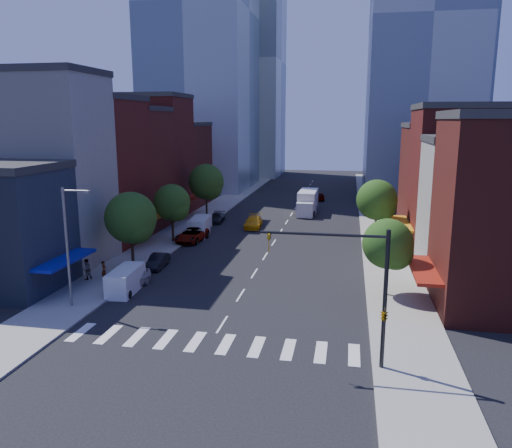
{
  "coord_description": "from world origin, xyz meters",
  "views": [
    {
      "loc": [
        8.28,
        -31.49,
        13.94
      ],
      "look_at": [
        0.43,
        10.5,
        5.0
      ],
      "focal_mm": 35.0,
      "sensor_mm": 36.0,
      "label": 1
    }
  ],
  "objects_px": {
    "parked_car_front": "(130,279)",
    "traffic_car_oncoming": "(301,211)",
    "box_truck": "(308,203)",
    "parked_car_second": "(158,261)",
    "parked_car_third": "(192,235)",
    "parked_car_rear": "(217,218)",
    "traffic_car_far": "(320,197)",
    "cargo_van_near": "(125,281)",
    "pedestrian_far": "(86,269)",
    "cargo_van_far": "(200,227)",
    "taxi": "(253,222)",
    "pedestrian_near": "(104,270)"
  },
  "relations": [
    {
      "from": "parked_car_front",
      "to": "cargo_van_near",
      "type": "relative_size",
      "value": 1.0
    },
    {
      "from": "parked_car_front",
      "to": "cargo_van_far",
      "type": "height_order",
      "value": "cargo_van_far"
    },
    {
      "from": "parked_car_second",
      "to": "pedestrian_near",
      "type": "relative_size",
      "value": 2.31
    },
    {
      "from": "parked_car_front",
      "to": "traffic_car_oncoming",
      "type": "relative_size",
      "value": 1.23
    },
    {
      "from": "cargo_van_near",
      "to": "traffic_car_oncoming",
      "type": "xyz_separation_m",
      "value": [
        10.99,
        36.7,
        -0.34
      ]
    },
    {
      "from": "parked_car_rear",
      "to": "pedestrian_far",
      "type": "relative_size",
      "value": 2.41
    },
    {
      "from": "box_truck",
      "to": "pedestrian_far",
      "type": "bearing_deg",
      "value": -113.4
    },
    {
      "from": "parked_car_front",
      "to": "pedestrian_far",
      "type": "relative_size",
      "value": 2.57
    },
    {
      "from": "parked_car_front",
      "to": "parked_car_rear",
      "type": "distance_m",
      "value": 28.16
    },
    {
      "from": "traffic_car_far",
      "to": "pedestrian_near",
      "type": "xyz_separation_m",
      "value": [
        -15.93,
        -48.77,
        0.33
      ]
    },
    {
      "from": "traffic_car_oncoming",
      "to": "box_truck",
      "type": "height_order",
      "value": "box_truck"
    },
    {
      "from": "parked_car_second",
      "to": "cargo_van_near",
      "type": "bearing_deg",
      "value": -93.11
    },
    {
      "from": "cargo_van_far",
      "to": "traffic_car_oncoming",
      "type": "bearing_deg",
      "value": 49.22
    },
    {
      "from": "cargo_van_near",
      "to": "box_truck",
      "type": "bearing_deg",
      "value": 68.72
    },
    {
      "from": "parked_car_third",
      "to": "parked_car_rear",
      "type": "distance_m",
      "value": 11.17
    },
    {
      "from": "traffic_car_far",
      "to": "pedestrian_far",
      "type": "distance_m",
      "value": 52.03
    },
    {
      "from": "pedestrian_near",
      "to": "pedestrian_far",
      "type": "xyz_separation_m",
      "value": [
        -1.55,
        -0.23,
        0.08
      ]
    },
    {
      "from": "taxi",
      "to": "traffic_car_oncoming",
      "type": "distance_m",
      "value": 11.37
    },
    {
      "from": "parked_car_rear",
      "to": "traffic_car_far",
      "type": "distance_m",
      "value": 25.53
    },
    {
      "from": "traffic_car_oncoming",
      "to": "pedestrian_far",
      "type": "distance_m",
      "value": 37.96
    },
    {
      "from": "traffic_car_far",
      "to": "parked_car_third",
      "type": "bearing_deg",
      "value": 66.49
    },
    {
      "from": "traffic_car_oncoming",
      "to": "parked_car_rear",
      "type": "bearing_deg",
      "value": 33.02
    },
    {
      "from": "parked_car_second",
      "to": "taxi",
      "type": "bearing_deg",
      "value": 70.72
    },
    {
      "from": "parked_car_front",
      "to": "taxi",
      "type": "xyz_separation_m",
      "value": [
        5.61,
        25.78,
        -0.06
      ]
    },
    {
      "from": "cargo_van_near",
      "to": "cargo_van_far",
      "type": "xyz_separation_m",
      "value": [
        0.0,
        21.09,
        0.11
      ]
    },
    {
      "from": "parked_car_third",
      "to": "traffic_car_far",
      "type": "distance_m",
      "value": 35.62
    },
    {
      "from": "taxi",
      "to": "pedestrian_near",
      "type": "height_order",
      "value": "pedestrian_near"
    },
    {
      "from": "parked_car_second",
      "to": "box_truck",
      "type": "bearing_deg",
      "value": 66.0
    },
    {
      "from": "parked_car_rear",
      "to": "taxi",
      "type": "bearing_deg",
      "value": -27.24
    },
    {
      "from": "parked_car_third",
      "to": "pedestrian_far",
      "type": "xyz_separation_m",
      "value": [
        -4.6,
        -15.8,
        0.3
      ]
    },
    {
      "from": "parked_car_front",
      "to": "traffic_car_far",
      "type": "xyz_separation_m",
      "value": [
        12.86,
        50.2,
        -0.14
      ]
    },
    {
      "from": "parked_car_second",
      "to": "pedestrian_far",
      "type": "height_order",
      "value": "pedestrian_far"
    },
    {
      "from": "traffic_car_oncoming",
      "to": "traffic_car_far",
      "type": "relative_size",
      "value": 0.98
    },
    {
      "from": "parked_car_front",
      "to": "cargo_van_near",
      "type": "distance_m",
      "value": 0.92
    },
    {
      "from": "cargo_van_far",
      "to": "taxi",
      "type": "relative_size",
      "value": 1.04
    },
    {
      "from": "parked_car_rear",
      "to": "pedestrian_near",
      "type": "bearing_deg",
      "value": -100.84
    },
    {
      "from": "traffic_car_far",
      "to": "box_truck",
      "type": "height_order",
      "value": "box_truck"
    },
    {
      "from": "parked_car_front",
      "to": "box_truck",
      "type": "height_order",
      "value": "box_truck"
    },
    {
      "from": "parked_car_second",
      "to": "traffic_car_oncoming",
      "type": "height_order",
      "value": "parked_car_second"
    },
    {
      "from": "parked_car_second",
      "to": "box_truck",
      "type": "relative_size",
      "value": 0.46
    },
    {
      "from": "cargo_van_far",
      "to": "traffic_car_far",
      "type": "height_order",
      "value": "cargo_van_far"
    },
    {
      "from": "taxi",
      "to": "box_truck",
      "type": "distance_m",
      "value": 13.02
    },
    {
      "from": "parked_car_front",
      "to": "box_truck",
      "type": "distance_m",
      "value": 39.04
    },
    {
      "from": "parked_car_second",
      "to": "box_truck",
      "type": "height_order",
      "value": "box_truck"
    },
    {
      "from": "cargo_van_near",
      "to": "box_truck",
      "type": "xyz_separation_m",
      "value": [
        11.76,
        38.12,
        0.64
      ]
    },
    {
      "from": "pedestrian_far",
      "to": "parked_car_second",
      "type": "bearing_deg",
      "value": 159.87
    },
    {
      "from": "cargo_van_far",
      "to": "traffic_car_far",
      "type": "relative_size",
      "value": 1.36
    },
    {
      "from": "parked_car_rear",
      "to": "parked_car_front",
      "type": "bearing_deg",
      "value": -94.29
    },
    {
      "from": "cargo_van_far",
      "to": "pedestrian_near",
      "type": "distance_m",
      "value": 19.02
    },
    {
      "from": "traffic_car_oncoming",
      "to": "box_truck",
      "type": "relative_size",
      "value": 0.45
    }
  ]
}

